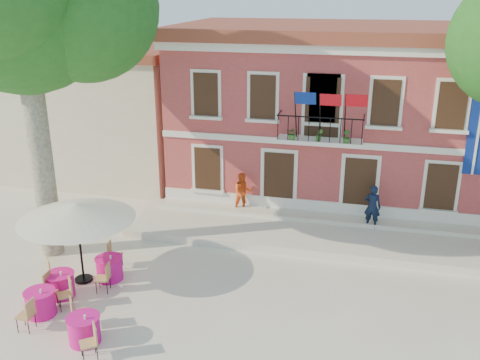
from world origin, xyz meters
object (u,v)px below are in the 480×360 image
Objects in this scene: plane_tree_west at (20,0)px; pedestrian_orange at (243,193)px; patio_umbrella at (76,212)px; pedestrian_navy at (372,207)px; cafe_table_0 at (84,328)px; cafe_table_1 at (40,302)px; cafe_table_3 at (109,267)px; cafe_table_2 at (60,284)px.

plane_tree_west is 10.59m from pedestrian_orange.
pedestrian_navy is at bearing 32.45° from patio_umbrella.
pedestrian_navy is 0.96× the size of cafe_table_0.
cafe_table_1 and cafe_table_3 have the same top height.
plane_tree_west is 6.84× the size of pedestrian_navy.
plane_tree_west is at bearing 33.45° from pedestrian_navy.
patio_umbrella is 2.21× the size of pedestrian_orange.
pedestrian_navy is (11.09, 4.20, -7.46)m from plane_tree_west.
cafe_table_1 is 1.04m from cafe_table_2.
cafe_table_0 is at bearing -24.76° from cafe_table_1.
cafe_table_2 is at bearing -101.02° from patio_umbrella.
cafe_table_0 and cafe_table_3 have the same top height.
cafe_table_0 and cafe_table_1 have the same top height.
plane_tree_west is 6.05× the size of cafe_table_1.
pedestrian_navy is 0.88× the size of cafe_table_1.
cafe_table_0 is at bearing -74.99° from cafe_table_3.
cafe_table_3 is at bearing 46.29° from pedestrian_navy.
cafe_table_0 is (-7.37, -8.65, -0.73)m from pedestrian_navy.
plane_tree_west is 5.95× the size of cafe_table_3.
pedestrian_orange is 9.14m from cafe_table_1.
cafe_table_0 is (-2.22, -9.00, -0.70)m from pedestrian_orange.
plane_tree_west is at bearing -166.79° from pedestrian_orange.
cafe_table_3 is (1.00, 1.29, 0.00)m from cafe_table_2.
cafe_table_1 is at bearing -62.64° from plane_tree_west.
plane_tree_west is 8.78m from cafe_table_2.
cafe_table_2 is at bearing 89.31° from cafe_table_1.
cafe_table_1 is 0.98× the size of cafe_table_3.
pedestrian_orange is at bearing 76.12° from cafe_table_0.
patio_umbrella is at bearing 119.65° from cafe_table_0.
plane_tree_west is at bearing 156.28° from cafe_table_3.
cafe_table_3 is (-3.08, -5.81, -0.70)m from pedestrian_orange.
pedestrian_orange reaches higher than cafe_table_3.
pedestrian_navy reaches higher than pedestrian_orange.
patio_umbrella is at bearing 78.98° from cafe_table_2.
cafe_table_0 is at bearing -45.71° from cafe_table_2.
pedestrian_navy is 12.10m from cafe_table_1.
cafe_table_2 is at bearing -144.07° from pedestrian_orange.
cafe_table_0 is at bearing -50.09° from plane_tree_west.
pedestrian_orange is 0.92× the size of cafe_table_0.
patio_umbrella is 2.10× the size of cafe_table_2.
pedestrian_navy reaches higher than cafe_table_1.
pedestrian_orange reaches higher than cafe_table_1.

